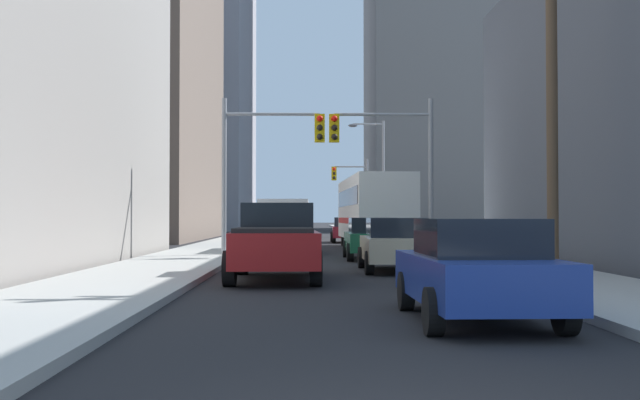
# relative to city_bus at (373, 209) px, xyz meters

# --- Properties ---
(sidewalk_left) EXTENTS (3.42, 160.00, 0.15)m
(sidewalk_left) POSITION_rel_city_bus_xyz_m (-7.40, 18.63, -1.85)
(sidewalk_left) COLOR #9E9E99
(sidewalk_left) RESTS_ON ground
(sidewalk_right) EXTENTS (3.42, 160.00, 0.15)m
(sidewalk_right) POSITION_rel_city_bus_xyz_m (2.58, 18.63, -1.85)
(sidewalk_right) COLOR #9E9E99
(sidewalk_right) RESTS_ON ground
(city_bus) EXTENTS (2.84, 11.57, 3.40)m
(city_bus) POSITION_rel_city_bus_xyz_m (0.00, 0.00, 0.00)
(city_bus) COLOR silver
(city_bus) RESTS_ON ground
(pickup_truck_red) EXTENTS (2.20, 5.45, 1.90)m
(pickup_truck_red) POSITION_rel_city_bus_xyz_m (-3.97, -17.53, -1.00)
(pickup_truck_red) COLOR maroon
(pickup_truck_red) RESTS_ON ground
(cargo_van_white) EXTENTS (2.16, 5.23, 2.26)m
(cargo_van_white) POSITION_rel_city_bus_xyz_m (-4.13, -4.00, -0.64)
(cargo_van_white) COLOR white
(cargo_van_white) RESTS_ON ground
(sedan_blue) EXTENTS (1.95, 4.24, 1.52)m
(sedan_blue) POSITION_rel_city_bus_xyz_m (-0.71, -25.09, -1.16)
(sedan_blue) COLOR navy
(sedan_blue) RESTS_ON ground
(sedan_beige) EXTENTS (1.95, 4.22, 1.52)m
(sedan_beige) POSITION_rel_city_bus_xyz_m (-0.67, -14.78, -1.16)
(sedan_beige) COLOR #C6B793
(sedan_beige) RESTS_ON ground
(sedan_green) EXTENTS (1.95, 4.20, 1.52)m
(sedan_green) POSITION_rel_city_bus_xyz_m (-0.84, -8.78, -1.16)
(sedan_green) COLOR #195938
(sedan_green) RESTS_ON ground
(sedan_maroon) EXTENTS (1.95, 4.24, 1.52)m
(sedan_maroon) POSITION_rel_city_bus_xyz_m (-0.72, 9.29, -1.16)
(sedan_maroon) COLOR maroon
(sedan_maroon) RESTS_ON ground
(traffic_signal_near_left) EXTENTS (3.86, 0.44, 6.00)m
(traffic_signal_near_left) POSITION_rel_city_bus_xyz_m (-4.65, -8.04, 2.12)
(traffic_signal_near_left) COLOR gray
(traffic_signal_near_left) RESTS_ON ground
(traffic_signal_near_right) EXTENTS (3.92, 0.44, 6.00)m
(traffic_signal_near_right) POSITION_rel_city_bus_xyz_m (-0.20, -8.04, 2.12)
(traffic_signal_near_right) COLOR gray
(traffic_signal_near_right) RESTS_ON ground
(traffic_signal_far_right) EXTENTS (2.82, 0.44, 6.00)m
(traffic_signal_far_right) POSITION_rel_city_bus_xyz_m (0.31, 21.35, 2.07)
(traffic_signal_far_right) COLOR gray
(traffic_signal_far_right) RESTS_ON ground
(utility_pole_right) EXTENTS (2.20, 0.28, 10.18)m
(utility_pole_right) POSITION_rel_city_bus_xyz_m (2.92, -17.54, 3.44)
(utility_pole_right) COLOR brown
(utility_pole_right) RESTS_ON ground
(street_lamp_right) EXTENTS (2.25, 0.32, 7.50)m
(street_lamp_right) POSITION_rel_city_bus_xyz_m (1.22, 10.19, 2.59)
(street_lamp_right) COLOR gray
(street_lamp_right) RESTS_ON ground
(building_left_mid_office) EXTENTS (17.16, 22.13, 32.57)m
(building_left_mid_office) POSITION_rel_city_bus_xyz_m (-18.80, 16.49, 14.35)
(building_left_mid_office) COLOR #66564C
(building_left_mid_office) RESTS_ON ground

